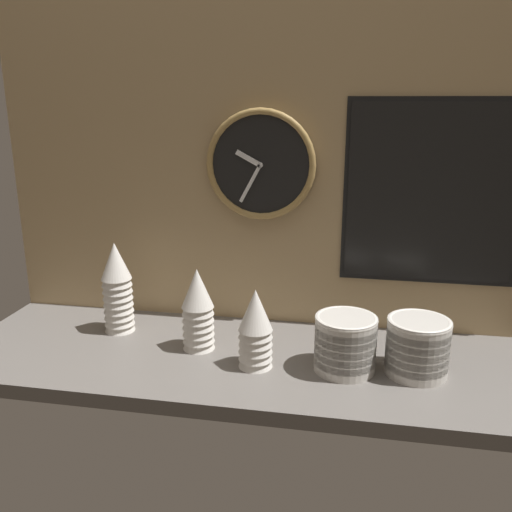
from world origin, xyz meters
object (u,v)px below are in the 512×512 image
object	(u,v)px
bowl_stack_far_right	(417,345)
wall_clock	(261,165)
cup_stack_left	(117,287)
cup_stack_center_right	(255,328)
bowl_stack_right	(345,342)
menu_board	(432,194)
cup_stack_center	(198,309)

from	to	relation	value
bowl_stack_far_right	wall_clock	world-z (taller)	wall_clock
cup_stack_left	cup_stack_center_right	xyz separation A→B (cm)	(45.43, -15.40, -3.15)
bowl_stack_right	wall_clock	bearing A→B (deg)	134.52
bowl_stack_far_right	bowl_stack_right	bearing A→B (deg)	-175.58
cup_stack_center_right	bowl_stack_far_right	xyz separation A→B (cm)	(41.75, 3.74, -3.03)
bowl_stack_far_right	menu_board	xyz separation A→B (cm)	(3.80, 27.39, 34.99)
cup_stack_center_right	menu_board	xyz separation A→B (cm)	(45.55, 31.13, 31.96)
cup_stack_left	menu_board	world-z (taller)	menu_board
bowl_stack_far_right	wall_clock	size ratio (longest dim) A/B	0.49
cup_stack_center	wall_clock	xyz separation A→B (cm)	(13.92, 22.43, 38.13)
bowl_stack_far_right	menu_board	world-z (taller)	menu_board
cup_stack_center	wall_clock	distance (cm)	46.38
cup_stack_left	menu_board	distance (cm)	96.72
menu_board	cup_stack_center_right	bearing A→B (deg)	-145.65
cup_stack_center_right	wall_clock	bearing A→B (deg)	97.62
bowl_stack_right	menu_board	distance (cm)	50.44
cup_stack_left	menu_board	xyz separation A→B (cm)	(90.98, 15.73, 28.82)
cup_stack_left	cup_stack_center_right	world-z (taller)	cup_stack_left
cup_stack_center	cup_stack_center_right	distance (cm)	19.62
cup_stack_left	bowl_stack_far_right	world-z (taller)	cup_stack_left
bowl_stack_far_right	menu_board	distance (cm)	44.60
bowl_stack_right	cup_stack_center	bearing A→B (deg)	172.44
bowl_stack_right	menu_board	world-z (taller)	menu_board
cup_stack_center_right	cup_stack_center	bearing A→B (deg)	156.50
cup_stack_left	wall_clock	size ratio (longest dim) A/B	0.85
bowl_stack_far_right	wall_clock	bearing A→B (deg)	149.94
cup_stack_left	bowl_stack_far_right	size ratio (longest dim) A/B	1.73
wall_clock	cup_stack_center	bearing A→B (deg)	-121.82
cup_stack_left	wall_clock	world-z (taller)	wall_clock
wall_clock	menu_board	distance (cm)	50.13
bowl_stack_far_right	menu_board	size ratio (longest dim) A/B	0.30
cup_stack_left	wall_clock	xyz separation A→B (cm)	(41.38, 14.85, 36.04)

